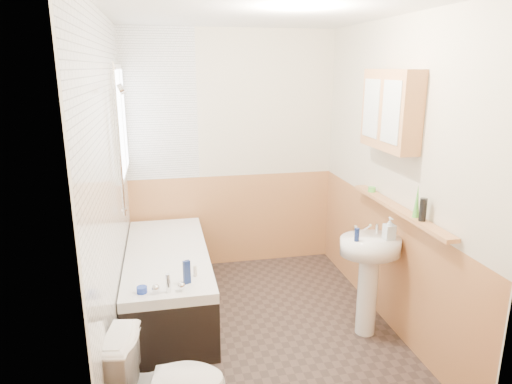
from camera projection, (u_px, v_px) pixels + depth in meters
floor at (260, 329)px, 3.83m from camera, size 2.80×2.80×0.00m
ceiling at (260, 10)px, 3.16m from camera, size 2.80×2.80×0.00m
wall_back at (232, 152)px, 4.83m from camera, size 2.20×0.02×2.50m
wall_front at (323, 257)px, 2.16m from camera, size 2.20×0.02×2.50m
wall_left at (109, 192)px, 3.28m from camera, size 0.02×2.80×2.50m
wall_right at (393, 178)px, 3.71m from camera, size 0.02×2.80×2.50m
wainscot_right at (384, 263)px, 3.91m from camera, size 0.01×2.80×1.00m
wainscot_back at (233, 220)px, 5.00m from camera, size 2.20×0.01×1.00m
tile_cladding_left at (113, 192)px, 3.28m from camera, size 0.01×2.80×2.50m
tile_return_back at (159, 106)px, 4.53m from camera, size 0.75×0.01×1.50m
window at (122, 121)px, 4.08m from camera, size 0.03×0.79×0.99m
bathtub at (168, 280)px, 4.05m from camera, size 0.70×1.73×0.71m
shower_riser at (119, 129)px, 3.54m from camera, size 0.11×0.08×1.21m
sink at (369, 266)px, 3.62m from camera, size 0.48×0.39×0.94m
pine_shelf at (398, 209)px, 3.52m from camera, size 0.10×1.39×0.03m
medicine_cabinet at (390, 110)px, 3.50m from camera, size 0.17×0.67×0.61m
foam_can at (423, 210)px, 3.18m from camera, size 0.06×0.06×0.16m
green_bottle at (417, 201)px, 3.25m from camera, size 0.05×0.05×0.24m
black_jar at (372, 189)px, 3.94m from camera, size 0.08×0.08×0.04m
soap_bottle at (389, 234)px, 3.53m from camera, size 0.08×0.18×0.08m
clear_bottle at (357, 235)px, 3.48m from camera, size 0.04×0.04×0.10m
blue_gel at (187, 272)px, 3.36m from camera, size 0.06×0.05×0.18m
cream_jar at (142, 290)px, 3.24m from camera, size 0.09×0.09×0.05m
orange_bottle at (195, 271)px, 3.49m from camera, size 0.04×0.04×0.09m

